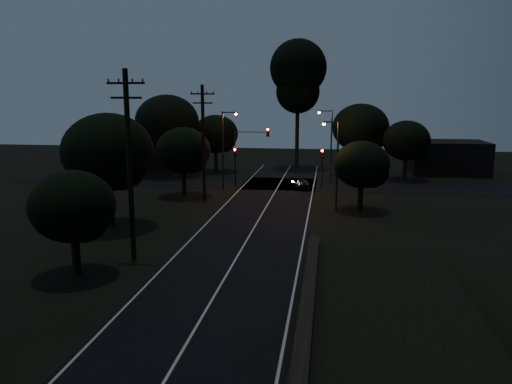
% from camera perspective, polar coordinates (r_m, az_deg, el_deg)
% --- Properties ---
extents(road_surface, '(60.00, 70.00, 0.03)m').
position_cam_1_polar(road_surface, '(44.40, 1.34, -1.44)').
color(road_surface, black).
rests_on(road_surface, ground).
extents(retaining_wall, '(6.93, 26.00, 1.60)m').
position_cam_1_polar(retaining_wall, '(17.53, 16.20, -19.93)').
color(retaining_wall, black).
rests_on(retaining_wall, ground).
extents(utility_pole_mid, '(2.20, 0.30, 11.00)m').
position_cam_1_polar(utility_pole_mid, '(29.44, -14.27, 3.25)').
color(utility_pole_mid, black).
rests_on(utility_pole_mid, ground).
extents(utility_pole_far, '(2.20, 0.30, 10.50)m').
position_cam_1_polar(utility_pole_far, '(45.53, -6.05, 5.78)').
color(utility_pole_far, black).
rests_on(utility_pole_far, ground).
extents(tree_left_b, '(4.48, 4.48, 5.70)m').
position_cam_1_polar(tree_left_b, '(27.82, -20.01, -1.79)').
color(tree_left_b, black).
rests_on(tree_left_b, ground).
extents(tree_left_c, '(6.60, 6.60, 8.34)m').
position_cam_1_polar(tree_left_c, '(37.43, -16.29, 4.18)').
color(tree_left_c, black).
rests_on(tree_left_c, ground).
extents(tree_left_d, '(5.22, 5.22, 6.62)m').
position_cam_1_polar(tree_left_d, '(48.08, -8.14, 4.56)').
color(tree_left_d, black).
rests_on(tree_left_d, ground).
extents(tree_far_nw, '(5.70, 5.70, 7.22)m').
position_cam_1_polar(tree_far_nw, '(63.58, -4.48, 6.50)').
color(tree_far_nw, black).
rests_on(tree_far_nw, ground).
extents(tree_far_w, '(7.62, 7.62, 9.71)m').
position_cam_1_polar(tree_far_w, '(60.91, -9.93, 7.73)').
color(tree_far_w, black).
rests_on(tree_far_w, ground).
extents(tree_far_ne, '(6.84, 6.84, 8.65)m').
position_cam_1_polar(tree_far_ne, '(62.04, 12.10, 7.05)').
color(tree_far_ne, black).
rests_on(tree_far_ne, ground).
extents(tree_far_e, '(5.36, 5.36, 6.80)m').
position_cam_1_polar(tree_far_e, '(59.71, 16.99, 5.52)').
color(tree_far_e, black).
rests_on(tree_far_e, ground).
extents(tree_right_a, '(4.63, 4.63, 5.88)m').
position_cam_1_polar(tree_right_a, '(42.32, 12.21, 2.93)').
color(tree_right_a, black).
rests_on(tree_right_a, ground).
extents(tall_pine, '(7.42, 7.42, 16.86)m').
position_cam_1_polar(tall_pine, '(67.12, 4.83, 13.12)').
color(tall_pine, black).
rests_on(tall_pine, ground).
extents(building_left, '(10.00, 8.00, 4.40)m').
position_cam_1_polar(building_left, '(69.13, -13.18, 4.54)').
color(building_left, black).
rests_on(building_left, ground).
extents(building_right, '(9.00, 7.00, 4.00)m').
position_cam_1_polar(building_right, '(67.00, 21.04, 3.74)').
color(building_right, black).
rests_on(building_right, ground).
extents(signal_left, '(0.28, 0.35, 4.10)m').
position_cam_1_polar(signal_left, '(53.27, -2.40, 3.70)').
color(signal_left, black).
rests_on(signal_left, ground).
extents(signal_right, '(0.28, 0.35, 4.10)m').
position_cam_1_polar(signal_right, '(52.35, 7.56, 3.49)').
color(signal_right, black).
rests_on(signal_right, ground).
extents(signal_mast, '(3.70, 0.35, 6.25)m').
position_cam_1_polar(signal_mast, '(52.82, -0.61, 5.29)').
color(signal_mast, black).
rests_on(signal_mast, ground).
extents(streetlight_a, '(1.66, 0.26, 8.00)m').
position_cam_1_polar(streetlight_a, '(51.27, -3.61, 5.43)').
color(streetlight_a, black).
rests_on(streetlight_a, ground).
extents(streetlight_b, '(1.66, 0.26, 8.00)m').
position_cam_1_polar(streetlight_b, '(56.14, 8.40, 5.81)').
color(streetlight_b, black).
rests_on(streetlight_b, ground).
extents(streetlight_c, '(1.46, 0.26, 7.50)m').
position_cam_1_polar(streetlight_c, '(42.25, 9.06, 3.77)').
color(streetlight_c, black).
rests_on(streetlight_c, ground).
extents(car, '(2.18, 3.37, 1.07)m').
position_cam_1_polar(car, '(52.08, 5.24, 0.94)').
color(car, black).
rests_on(car, ground).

